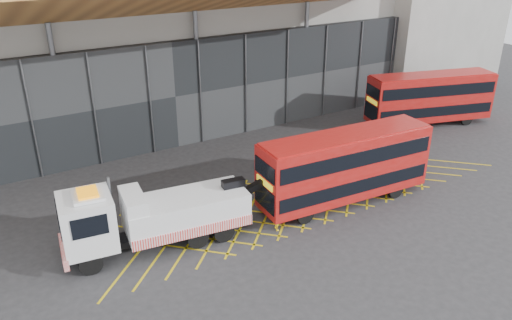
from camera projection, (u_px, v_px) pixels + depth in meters
ground_plane at (225, 218)px, 28.83m from camera, size 120.00×120.00×0.00m
road_markings at (303, 194)px, 31.49m from camera, size 27.96×7.16×0.01m
construction_building at (136, 15)px, 40.32m from camera, size 55.00×23.97×18.00m
recovery_truck at (151, 216)px, 25.53m from camera, size 11.33×3.87×3.93m
bus_towed at (345, 165)px, 29.67m from camera, size 11.07×3.34×4.44m
bus_second at (430, 97)px, 42.17m from camera, size 11.03×5.50×4.39m
worker at (277, 218)px, 27.42m from camera, size 0.46×0.60×1.47m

